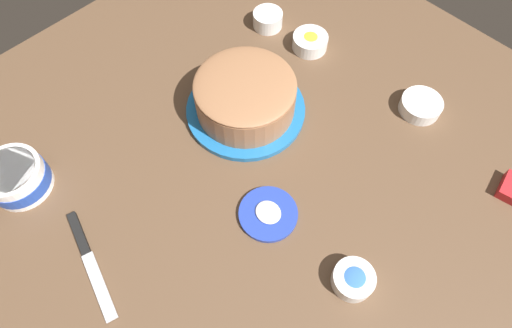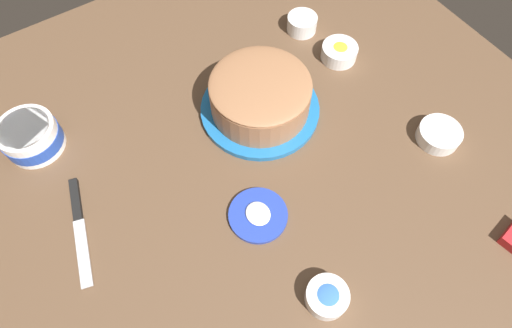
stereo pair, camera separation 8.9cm
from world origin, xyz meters
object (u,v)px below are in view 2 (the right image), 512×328
Objects in this scene: spreading_knife at (79,221)px; frosting_tub_lid at (258,215)px; frosting_tub at (31,136)px; frosted_cake at (260,97)px; sprinkle_bowl_yellow at (339,52)px; sprinkle_bowl_rainbow at (439,134)px; sprinkle_bowl_orange at (302,23)px; sprinkle_bowl_blue at (327,297)px.

frosting_tub_lid is at bearing -121.14° from spreading_knife.
frosting_tub is at bearing 37.85° from frosting_tub_lid.
frosted_cake is at bearing -112.19° from frosting_tub.
sprinkle_bowl_yellow is (0.03, -0.26, -0.03)m from frosted_cake.
sprinkle_bowl_rainbow is (-0.47, -0.76, -0.02)m from frosting_tub.
frosted_cake is at bearing -85.93° from spreading_knife.
sprinkle_bowl_rainbow is at bearing -98.12° from frosting_tub_lid.
sprinkle_bowl_yellow is (-0.16, -0.72, -0.02)m from frosting_tub.
sprinkle_bowl_blue is at bearing 147.59° from sprinkle_bowl_orange.
frosting_tub is 1.63× the size of sprinkle_bowl_orange.
frosting_tub_lid is 0.44m from sprinkle_bowl_rainbow.
frosting_tub_lid reaches higher than spreading_knife.
frosting_tub_lid is at bearing -142.15° from frosting_tub.
sprinkle_bowl_orange is (0.13, 0.02, 0.00)m from sprinkle_bowl_yellow.
sprinkle_bowl_yellow is at bearing -58.32° from frosting_tub_lid.
sprinkle_bowl_blue is (-0.21, -0.01, 0.01)m from frosting_tub_lid.
sprinkle_bowl_yellow is (0.06, -0.72, 0.01)m from spreading_knife.
sprinkle_bowl_blue is 1.02× the size of sprinkle_bowl_orange.
spreading_knife is 3.02× the size of sprinkle_bowl_orange.
frosting_tub reaches higher than sprinkle_bowl_orange.
sprinkle_bowl_yellow reaches higher than sprinkle_bowl_blue.
frosting_tub reaches higher than sprinkle_bowl_yellow.
frosting_tub is 1.60× the size of sprinkle_bowl_blue.
sprinkle_bowl_blue is at bearing -176.28° from frosting_tub_lid.
sprinkle_bowl_rainbow reaches higher than frosting_tub_lid.
frosted_cake reaches higher than frosting_tub_lid.
spreading_knife is 0.72m from sprinkle_bowl_orange.
frosting_tub is at bearing 28.34° from sprinkle_bowl_blue.
sprinkle_bowl_orange is at bearing -45.36° from frosting_tub_lid.
sprinkle_bowl_blue is 0.60m from sprinkle_bowl_yellow.
frosted_cake is 2.90× the size of sprinkle_bowl_rainbow.
frosted_cake is 3.57× the size of sprinkle_bowl_orange.
sprinkle_bowl_rainbow is (0.14, -0.43, -0.00)m from sprinkle_bowl_blue.
frosted_cake reaches higher than frosting_tub.
frosted_cake reaches higher than sprinkle_bowl_blue.
frosted_cake reaches higher than sprinkle_bowl_rainbow.
sprinkle_bowl_blue is 0.83× the size of sprinkle_bowl_rainbow.
spreading_knife is 0.72m from sprinkle_bowl_yellow.
sprinkle_bowl_orange reaches higher than spreading_knife.
spreading_knife is 2.46× the size of sprinkle_bowl_rainbow.
frosted_cake is 3.50× the size of sprinkle_bowl_blue.
sprinkle_bowl_orange is (0.19, -0.70, 0.02)m from spreading_knife.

